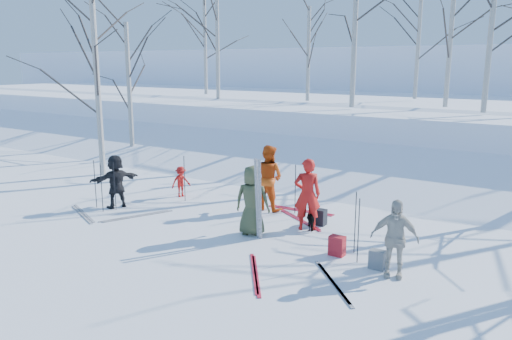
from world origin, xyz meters
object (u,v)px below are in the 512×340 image
Objects in this scene: dog at (313,218)px; backpack_grey at (377,260)px; skier_red_north at (307,194)px; skier_redor_behind at (268,178)px; skier_red_seated at (181,182)px; skier_grey_west at (116,181)px; skier_cream_east at (394,238)px; backpack_dark at (319,217)px; skier_olive_center at (252,200)px; backpack_red at (337,246)px.

dog reaches higher than backpack_grey.
skier_red_north is 1.91m from skier_redor_behind.
skier_redor_behind is at bearing 150.39° from backpack_grey.
skier_redor_behind reaches higher than dog.
skier_grey_west reaches higher than skier_red_seated.
skier_cream_east is at bearing 118.68° from skier_red_north.
skier_cream_east is at bearing -38.21° from backpack_dark.
backpack_grey is at bearing 109.81° from skier_grey_west.
backpack_dark is at bearing -142.98° from skier_olive_center.
skier_olive_center is 0.92× the size of skier_redor_behind.
dog is at bearing 124.52° from skier_grey_west.
dog is at bearing -87.18° from backpack_dark.
backpack_red is 0.97m from backpack_grey.
skier_redor_behind is 1.95m from backpack_dark.
skier_grey_west is (-7.96, 0.26, -0.01)m from skier_cream_east.
skier_redor_behind is at bearing -87.76° from skier_olive_center.
skier_red_north is 2.72m from backpack_grey.
skier_olive_center reaches higher than backpack_dark.
dog is (0.11, 0.11, -0.61)m from skier_red_north.
skier_redor_behind reaches higher than skier_olive_center.
skier_olive_center is 2.08m from skier_redor_behind.
dog reaches higher than backpack_dark.
backpack_red is at bearing 167.71° from backpack_grey.
backpack_red is (1.32, -1.13, -0.67)m from skier_red_north.
skier_redor_behind is 4.73× the size of backpack_grey.
dog is (4.70, -0.49, -0.20)m from skier_red_seated.
skier_olive_center is at bearing 17.16° from skier_red_north.
backpack_dark is (-1.23, 1.62, -0.01)m from backpack_red.
skier_redor_behind is at bearing 166.78° from backpack_dark.
skier_redor_behind is at bearing 145.80° from backpack_red.
skier_redor_behind is 1.20× the size of skier_grey_west.
dog is at bearing 131.03° from skier_cream_east.
dog is 1.73m from backpack_red.
skier_grey_west is at bearing 179.38° from backpack_grey.
backpack_red reaches higher than backpack_dark.
backpack_dark is (4.68, -0.10, -0.26)m from skier_red_seated.
skier_cream_east is 3.04m from dog.
skier_red_north reaches higher than skier_grey_west.
skier_grey_west is at bearing -20.94° from dog.
backpack_red reaches higher than backpack_grey.
skier_cream_east is 1.01× the size of skier_grey_west.
skier_redor_behind is 4.28× the size of backpack_red.
backpack_grey is at bearing 111.19° from dog.
skier_cream_east is at bearing 108.57° from skier_grey_west.
backpack_grey is at bearing 152.21° from skier_redor_behind.
skier_red_seated is 2.31× the size of backpack_dark.
backpack_dark is at bearing 140.00° from backpack_grey.
skier_olive_center is at bearing -89.99° from skier_red_seated.
skier_olive_center is 1.36m from skier_red_north.
skier_redor_behind is 1.94× the size of skier_red_seated.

